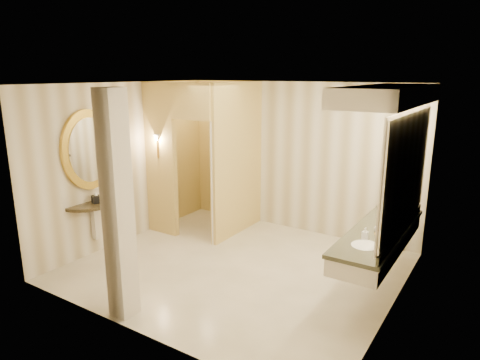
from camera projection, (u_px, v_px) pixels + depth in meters
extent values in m
plane|color=white|center=(237.00, 267.00, 6.45)|extent=(4.50, 4.50, 0.00)
plane|color=white|center=(236.00, 84.00, 5.79)|extent=(4.50, 4.50, 0.00)
cube|color=silver|center=(297.00, 158.00, 7.75)|extent=(4.50, 0.02, 2.70)
cube|color=silver|center=(132.00, 220.00, 4.49)|extent=(4.50, 0.02, 2.70)
cube|color=silver|center=(127.00, 163.00, 7.30)|extent=(0.02, 4.00, 2.70)
cube|color=silver|center=(399.00, 206.00, 4.94)|extent=(0.02, 4.00, 2.70)
cube|color=#E9CD79|center=(237.00, 160.00, 7.56)|extent=(0.10, 1.50, 2.70)
cube|color=#E9CD79|center=(161.00, 160.00, 7.54)|extent=(0.65, 0.10, 2.70)
cube|color=#E9CD79|center=(191.00, 101.00, 6.90)|extent=(0.80, 0.10, 0.60)
cube|color=beige|center=(214.00, 179.00, 7.41)|extent=(0.48, 0.69, 2.10)
cylinder|color=gold|center=(158.00, 150.00, 7.43)|extent=(0.03, 0.03, 0.30)
cone|color=beige|center=(157.00, 138.00, 7.38)|extent=(0.14, 0.14, 0.14)
cube|color=beige|center=(378.00, 240.00, 5.57)|extent=(0.60, 2.25, 0.24)
cube|color=black|center=(379.00, 231.00, 5.54)|extent=(0.64, 2.29, 0.05)
cube|color=black|center=(402.00, 230.00, 5.38)|extent=(0.03, 2.25, 0.10)
ellipsoid|color=white|center=(365.00, 248.00, 5.05)|extent=(0.40, 0.44, 0.15)
cylinder|color=gold|center=(383.00, 242.00, 4.92)|extent=(0.03, 0.03, 0.22)
ellipsoid|color=white|center=(391.00, 220.00, 6.04)|extent=(0.40, 0.44, 0.15)
cylinder|color=gold|center=(406.00, 213.00, 5.91)|extent=(0.03, 0.03, 0.22)
cube|color=white|center=(407.00, 170.00, 5.19)|extent=(0.03, 2.25, 1.40)
cube|color=beige|center=(391.00, 95.00, 5.12)|extent=(0.75, 2.45, 0.22)
cylinder|color=black|center=(92.00, 202.00, 6.77)|extent=(0.95, 0.95, 0.05)
cube|color=beige|center=(95.00, 221.00, 6.83)|extent=(0.10, 0.10, 0.60)
cylinder|color=gold|center=(88.00, 150.00, 6.56)|extent=(0.07, 0.95, 0.95)
cylinder|color=white|center=(90.00, 150.00, 6.54)|extent=(0.02, 0.76, 0.76)
cube|color=beige|center=(118.00, 208.00, 4.89)|extent=(0.27, 0.27, 2.70)
cube|color=black|center=(96.00, 199.00, 6.65)|extent=(0.15, 0.15, 0.12)
imported|color=white|center=(237.00, 202.00, 8.31)|extent=(0.49, 0.81, 0.80)
imported|color=beige|center=(365.00, 233.00, 5.20)|extent=(0.08, 0.08, 0.15)
imported|color=silver|center=(378.00, 227.00, 5.43)|extent=(0.12, 0.12, 0.13)
imported|color=#C6B28C|center=(382.00, 218.00, 5.66)|extent=(0.09, 0.09, 0.22)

